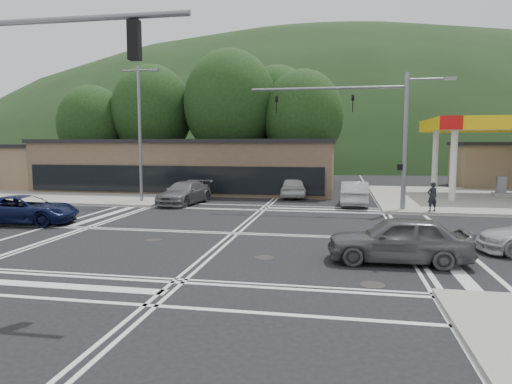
% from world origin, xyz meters
% --- Properties ---
extents(ground, '(120.00, 120.00, 0.00)m').
position_xyz_m(ground, '(0.00, 0.00, 0.00)').
color(ground, black).
rests_on(ground, ground).
extents(sidewalk_ne, '(16.00, 16.00, 0.15)m').
position_xyz_m(sidewalk_ne, '(15.00, 15.00, 0.07)').
color(sidewalk_ne, gray).
rests_on(sidewalk_ne, ground).
extents(sidewalk_nw, '(16.00, 16.00, 0.15)m').
position_xyz_m(sidewalk_nw, '(-15.00, 15.00, 0.07)').
color(sidewalk_nw, gray).
rests_on(sidewalk_nw, ground).
extents(commercial_row, '(24.00, 8.00, 4.00)m').
position_xyz_m(commercial_row, '(-8.00, 17.00, 2.00)').
color(commercial_row, brown).
rests_on(commercial_row, ground).
extents(commercial_nw, '(8.00, 7.00, 3.60)m').
position_xyz_m(commercial_nw, '(-24.00, 17.00, 1.80)').
color(commercial_nw, '#846B4F').
rests_on(commercial_nw, ground).
extents(hill_north, '(252.00, 126.00, 140.00)m').
position_xyz_m(hill_north, '(0.00, 90.00, 0.00)').
color(hill_north, '#1C3116').
rests_on(hill_north, ground).
extents(tree_n_a, '(8.00, 8.00, 11.75)m').
position_xyz_m(tree_n_a, '(-14.00, 24.00, 7.14)').
color(tree_n_a, '#382619').
rests_on(tree_n_a, ground).
extents(tree_n_b, '(9.00, 9.00, 12.98)m').
position_xyz_m(tree_n_b, '(-6.00, 24.00, 7.79)').
color(tree_n_b, '#382619').
rests_on(tree_n_b, ground).
extents(tree_n_c, '(7.60, 7.60, 10.87)m').
position_xyz_m(tree_n_c, '(1.00, 24.00, 6.49)').
color(tree_n_c, '#382619').
rests_on(tree_n_c, ground).
extents(tree_n_d, '(6.80, 6.80, 9.76)m').
position_xyz_m(tree_n_d, '(-20.00, 23.00, 5.84)').
color(tree_n_d, '#382619').
rests_on(tree_n_d, ground).
extents(tree_n_e, '(8.40, 8.40, 11.98)m').
position_xyz_m(tree_n_e, '(-2.00, 28.00, 7.14)').
color(tree_n_e, '#382619').
rests_on(tree_n_e, ground).
extents(streetlight_nw, '(2.50, 0.25, 9.00)m').
position_xyz_m(streetlight_nw, '(-8.44, 9.00, 5.05)').
color(streetlight_nw, slate).
rests_on(streetlight_nw, ground).
extents(signal_mast_ne, '(11.65, 0.30, 8.00)m').
position_xyz_m(signal_mast_ne, '(6.95, 8.20, 5.07)').
color(signal_mast_ne, slate).
rests_on(signal_mast_ne, ground).
extents(car_blue_west, '(5.32, 2.90, 1.41)m').
position_xyz_m(car_blue_west, '(-10.78, 0.50, 0.71)').
color(car_blue_west, '#0C1338').
rests_on(car_blue_west, ground).
extents(car_grey_center, '(4.68, 1.93, 1.59)m').
position_xyz_m(car_grey_center, '(6.50, -3.83, 0.79)').
color(car_grey_center, '#545658').
rests_on(car_grey_center, ground).
extents(car_queue_a, '(1.80, 4.80, 1.57)m').
position_xyz_m(car_queue_a, '(5.50, 10.35, 0.78)').
color(car_queue_a, '#A4A8AC').
rests_on(car_queue_a, ground).
extents(car_queue_b, '(2.28, 4.77, 1.57)m').
position_xyz_m(car_queue_b, '(1.18, 14.00, 0.79)').
color(car_queue_b, silver).
rests_on(car_queue_b, ground).
extents(car_northbound, '(2.83, 5.33, 1.47)m').
position_xyz_m(car_northbound, '(-5.50, 9.00, 0.74)').
color(car_northbound, slate).
rests_on(car_northbound, ground).
extents(pedestrian, '(0.72, 0.62, 1.67)m').
position_xyz_m(pedestrian, '(9.69, 7.50, 0.98)').
color(pedestrian, black).
rests_on(pedestrian, sidewalk_ne).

